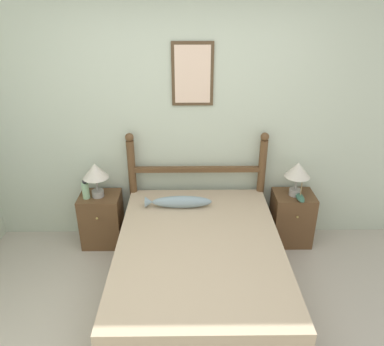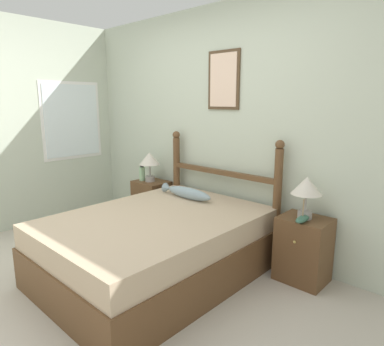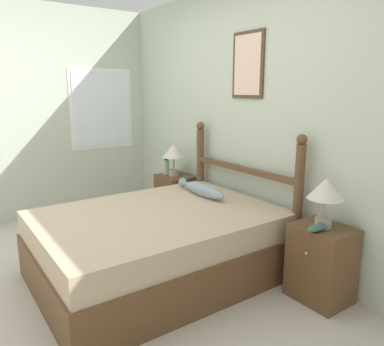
{
  "view_description": "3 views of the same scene",
  "coord_description": "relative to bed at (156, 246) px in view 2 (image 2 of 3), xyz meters",
  "views": [
    {
      "loc": [
        -0.01,
        -1.9,
        2.45
      ],
      "look_at": [
        0.02,
        1.1,
        1.02
      ],
      "focal_mm": 35.0,
      "sensor_mm": 36.0,
      "label": 1
    },
    {
      "loc": [
        2.28,
        -1.22,
        1.57
      ],
      "look_at": [
        0.14,
        1.09,
        0.9
      ],
      "focal_mm": 32.0,
      "sensor_mm": 36.0,
      "label": 2
    },
    {
      "loc": [
        2.65,
        -0.77,
        1.56
      ],
      "look_at": [
        0.16,
        0.97,
        0.88
      ],
      "focal_mm": 35.0,
      "sensor_mm": 36.0,
      "label": 3
    }
  ],
  "objects": [
    {
      "name": "headboard",
      "position": [
        0.0,
        0.93,
        0.38
      ],
      "size": [
        1.44,
        0.09,
        1.22
      ],
      "color": "brown",
      "rests_on": "ground_plane"
    },
    {
      "name": "nightstand_right",
      "position": [
        1.02,
        0.82,
        0.01
      ],
      "size": [
        0.42,
        0.37,
        0.58
      ],
      "color": "brown",
      "rests_on": "ground_plane"
    },
    {
      "name": "wall_back",
      "position": [
        -0.08,
        1.05,
        1.0
      ],
      "size": [
        6.4,
        0.08,
        2.55
      ],
      "color": "beige",
      "rests_on": "ground_plane"
    },
    {
      "name": "bottle",
      "position": [
        -1.13,
        0.77,
        0.39
      ],
      "size": [
        0.07,
        0.07,
        0.21
      ],
      "color": "#99C699",
      "rests_on": "nightstand_left"
    },
    {
      "name": "model_boat",
      "position": [
        1.04,
        0.71,
        0.33
      ],
      "size": [
        0.08,
        0.2,
        0.2
      ],
      "color": "#386651",
      "rests_on": "nightstand_right"
    },
    {
      "name": "table_lamp_right",
      "position": [
        1.01,
        0.81,
        0.57
      ],
      "size": [
        0.26,
        0.26,
        0.37
      ],
      "color": "gray",
      "rests_on": "nightstand_right"
    },
    {
      "name": "bed",
      "position": [
        0.0,
        0.0,
        0.0
      ],
      "size": [
        1.43,
        1.94,
        0.57
      ],
      "color": "brown",
      "rests_on": "ground_plane"
    },
    {
      "name": "fish_pillow",
      "position": [
        -0.18,
        0.59,
        0.35
      ],
      "size": [
        0.65,
        0.12,
        0.12
      ],
      "color": "#8499A3",
      "rests_on": "bed"
    },
    {
      "name": "ground_plane",
      "position": [
        -0.08,
        -0.68,
        -0.28
      ],
      "size": [
        16.0,
        16.0,
        0.0
      ],
      "primitive_type": "plane",
      "color": "#B7AD9E"
    },
    {
      "name": "table_lamp_left",
      "position": [
        -1.02,
        0.8,
        0.57
      ],
      "size": [
        0.26,
        0.26,
        0.37
      ],
      "color": "gray",
      "rests_on": "nightstand_left"
    },
    {
      "name": "nightstand_left",
      "position": [
        -1.02,
        0.82,
        0.01
      ],
      "size": [
        0.42,
        0.37,
        0.58
      ],
      "color": "brown",
      "rests_on": "ground_plane"
    }
  ]
}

